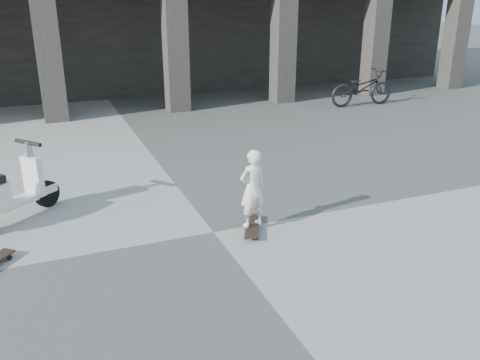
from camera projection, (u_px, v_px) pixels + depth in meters
name	position (u px, v px, depth m)	size (l,w,h in m)	color
ground	(214.00, 232.00, 7.71)	(90.00, 90.00, 0.00)	#464744
colonnade	(89.00, 4.00, 18.64)	(28.00, 8.82, 6.00)	black
longboard	(252.00, 226.00, 7.76)	(0.55, 0.86, 0.09)	black
child	(253.00, 189.00, 7.54)	(0.44, 0.29, 1.20)	silver
bicycle	(362.00, 88.00, 16.17)	(0.76, 2.17, 1.14)	black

